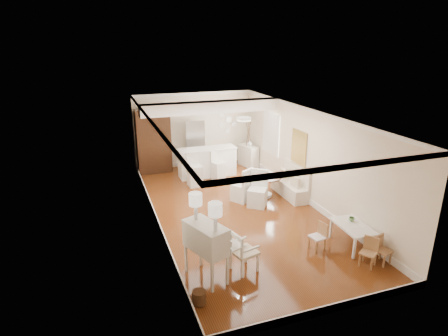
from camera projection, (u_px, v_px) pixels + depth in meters
room at (233, 141)px, 10.32m from camera, size 9.00×9.04×2.82m
secretary_bureau at (206, 252)px, 7.45m from camera, size 1.24×1.26×1.22m
gustavian_armchair at (244, 251)px, 7.77m from camera, size 0.63×0.63×0.91m
wicker_basket at (199, 297)px, 6.87m from camera, size 0.34×0.34×0.26m
kids_table at (352, 236)px, 8.76m from camera, size 0.71×1.12×0.54m
kids_chair_a at (368, 252)px, 7.95m from camera, size 0.44×0.44×0.66m
kids_chair_b at (318, 236)px, 8.60m from camera, size 0.37×0.37×0.66m
kids_chair_c at (383, 250)px, 8.05m from camera, size 0.38×0.38×0.65m
banquette at (290, 181)px, 11.56m from camera, size 0.52×1.60×0.98m
dining_table at (265, 186)px, 11.57m from camera, size 0.99×0.99×0.67m
slip_chair_near at (258, 189)px, 10.82m from camera, size 0.72×0.73×1.07m
slip_chair_far at (242, 184)px, 11.20m from camera, size 0.69×0.70×1.04m
breakfast_counter at (207, 162)px, 13.29m from camera, size 2.05×0.65×1.03m
bar_stool_left at (195, 170)px, 12.34m from camera, size 0.46×0.46×1.11m
bar_stool_right at (218, 166)px, 12.97m from camera, size 0.52×0.52×0.99m
pantry_cabinet at (153, 141)px, 13.52m from camera, size 1.20×0.60×2.30m
fridge at (204, 144)px, 14.16m from camera, size 0.75×0.65×1.80m
sideboard at (248, 156)px, 14.38m from camera, size 0.60×0.92×0.81m
pencil_cup at (352, 219)px, 8.85m from camera, size 0.14×0.14×0.10m
branch_vase at (250, 143)px, 14.22m from camera, size 0.21×0.21×0.20m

